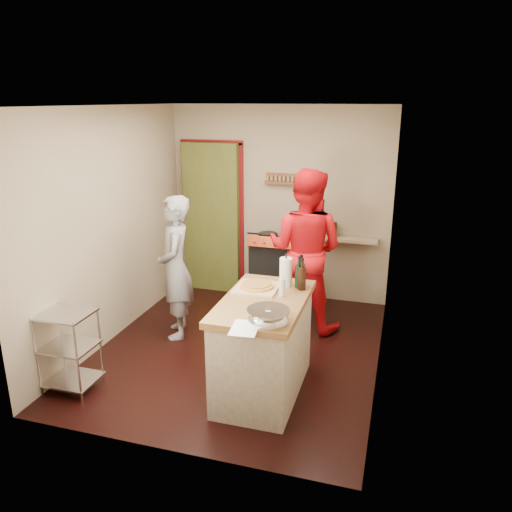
# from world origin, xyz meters

# --- Properties ---
(floor) EXTENTS (3.50, 3.50, 0.00)m
(floor) POSITION_xyz_m (0.00, 0.00, 0.00)
(floor) COLOR black
(floor) RESTS_ON ground
(back_wall) EXTENTS (3.00, 0.44, 2.60)m
(back_wall) POSITION_xyz_m (-0.64, 1.78, 1.13)
(back_wall) COLOR tan
(back_wall) RESTS_ON ground
(left_wall) EXTENTS (0.04, 3.50, 2.60)m
(left_wall) POSITION_xyz_m (-1.50, 0.00, 1.30)
(left_wall) COLOR tan
(left_wall) RESTS_ON ground
(right_wall) EXTENTS (0.04, 3.50, 2.60)m
(right_wall) POSITION_xyz_m (1.50, 0.00, 1.30)
(right_wall) COLOR tan
(right_wall) RESTS_ON ground
(ceiling) EXTENTS (3.00, 3.50, 0.02)m
(ceiling) POSITION_xyz_m (0.00, 0.00, 2.61)
(ceiling) COLOR white
(ceiling) RESTS_ON back_wall
(stove) EXTENTS (0.60, 0.63, 1.00)m
(stove) POSITION_xyz_m (0.05, 1.42, 0.45)
(stove) COLOR black
(stove) RESTS_ON ground
(wire_shelving) EXTENTS (0.48, 0.40, 0.80)m
(wire_shelving) POSITION_xyz_m (-1.28, -1.20, 0.44)
(wire_shelving) COLOR silver
(wire_shelving) RESTS_ON ground
(island) EXTENTS (0.73, 1.39, 1.25)m
(island) POSITION_xyz_m (0.48, -0.71, 0.49)
(island) COLOR beige
(island) RESTS_ON ground
(person_stripe) EXTENTS (0.60, 0.71, 1.65)m
(person_stripe) POSITION_xyz_m (-0.81, 0.16, 0.83)
(person_stripe) COLOR #A2A2A6
(person_stripe) RESTS_ON ground
(person_red) EXTENTS (1.04, 0.87, 1.92)m
(person_red) POSITION_xyz_m (0.56, 0.82, 0.96)
(person_red) COLOR red
(person_red) RESTS_ON ground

